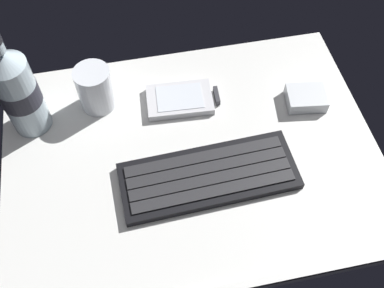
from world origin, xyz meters
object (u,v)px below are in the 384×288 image
Objects in this scene: juice_cup at (96,90)px; charger_block at (306,98)px; keyboard at (209,176)px; handheld_device at (183,99)px; water_bottle at (18,91)px.

juice_cup is 1.21× the size of charger_block.
keyboard is 4.20× the size of charger_block.
charger_block is (20.98, 12.12, 0.39)cm from keyboard.
water_bottle is (-27.19, 0.49, 8.28)cm from handheld_device.
keyboard is at bearing -149.99° from charger_block.
handheld_device is at bearing 168.16° from charger_block.
juice_cup is at bearing 170.18° from handheld_device.
handheld_device is 1.55× the size of juice_cup.
juice_cup is 38.16cm from charger_block.
water_bottle is at bearing 148.65° from keyboard.
keyboard is 1.41× the size of water_bottle.
charger_block reaches higher than handheld_device.
juice_cup is 0.41× the size of water_bottle.
keyboard is 16.77cm from handheld_device.
keyboard is 24.23cm from charger_block.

